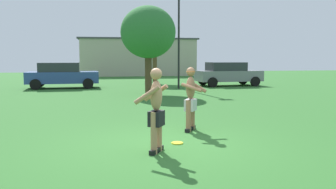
{
  "coord_description": "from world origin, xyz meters",
  "views": [
    {
      "loc": [
        -1.24,
        -7.28,
        1.89
      ],
      "look_at": [
        0.34,
        1.43,
        0.95
      ],
      "focal_mm": 37.39,
      "sensor_mm": 36.0,
      "label": 1
    }
  ],
  "objects": [
    {
      "name": "player_with_cap",
      "position": [
        0.94,
        1.41,
        0.9
      ],
      "size": [
        0.73,
        0.81,
        1.65
      ],
      "color": "black",
      "rests_on": "ground_plane"
    },
    {
      "name": "tree_right_field",
      "position": [
        1.07,
        11.32,
        3.21
      ],
      "size": [
        2.92,
        2.92,
        4.62
      ],
      "color": "#4C3823",
      "rests_on": "ground_plane"
    },
    {
      "name": "car_gray_near_post",
      "position": [
        6.94,
        15.17,
        0.82
      ],
      "size": [
        4.41,
        2.26,
        1.58
      ],
      "color": "slate",
      "rests_on": "ground_plane"
    },
    {
      "name": "tree_behind_players",
      "position": [
        2.42,
        18.37,
        3.35
      ],
      "size": [
        2.62,
        2.62,
        4.73
      ],
      "color": "brown",
      "rests_on": "ground_plane"
    },
    {
      "name": "frisbee",
      "position": [
        0.31,
        0.12,
        0.01
      ],
      "size": [
        0.26,
        0.26,
        0.03
      ],
      "primitive_type": "cylinder",
      "color": "yellow",
      "rests_on": "ground_plane"
    },
    {
      "name": "car_blue_mid_lot",
      "position": [
        -3.84,
        15.23,
        0.82
      ],
      "size": [
        4.38,
        2.19,
        1.58
      ],
      "color": "#2D478C",
      "rests_on": "ground_plane"
    },
    {
      "name": "lamp_post",
      "position": [
        3.21,
        13.61,
        3.44
      ],
      "size": [
        0.6,
        0.24,
        5.6
      ],
      "color": "black",
      "rests_on": "ground_plane"
    },
    {
      "name": "outbuilding_behind_lot",
      "position": [
        2.29,
        30.46,
        1.96
      ],
      "size": [
        12.32,
        5.02,
        3.91
      ],
      "color": "#B2A893",
      "rests_on": "ground_plane"
    },
    {
      "name": "ground_plane",
      "position": [
        0.0,
        0.0,
        0.0
      ],
      "size": [
        80.0,
        80.0,
        0.0
      ],
      "primitive_type": "plane",
      "color": "#2D6628"
    },
    {
      "name": "player_in_black",
      "position": [
        -0.25,
        -0.51,
        0.88
      ],
      "size": [
        0.73,
        0.71,
        1.69
      ],
      "color": "black",
      "rests_on": "ground_plane"
    }
  ]
}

